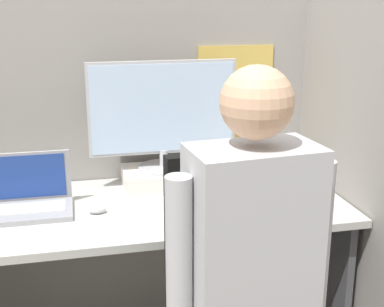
% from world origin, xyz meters
% --- Properties ---
extents(cubicle_panel_back, '(2.06, 0.05, 1.65)m').
position_xyz_m(cubicle_panel_back, '(0.00, 0.71, 0.83)').
color(cubicle_panel_back, gray).
rests_on(cubicle_panel_back, ground).
extents(cubicle_panel_right, '(0.04, 1.32, 1.65)m').
position_xyz_m(cubicle_panel_right, '(0.81, 0.27, 0.83)').
color(cubicle_panel_right, gray).
rests_on(cubicle_panel_right, ground).
extents(desk, '(1.56, 0.68, 0.76)m').
position_xyz_m(desk, '(0.00, 0.34, 0.57)').
color(desk, '#B7B7B2').
rests_on(desk, ground).
extents(paper_box, '(0.35, 0.24, 0.08)m').
position_xyz_m(paper_box, '(0.10, 0.54, 0.79)').
color(paper_box, white).
rests_on(paper_box, desk).
extents(monitor, '(0.62, 0.22, 0.46)m').
position_xyz_m(monitor, '(0.10, 0.54, 1.08)').
color(monitor, '#B2B2B7').
rests_on(monitor, paper_box).
extents(laptop, '(0.35, 0.21, 0.23)m').
position_xyz_m(laptop, '(-0.47, 0.36, 0.80)').
color(laptop, '#99999E').
rests_on(laptop, desk).
extents(mouse, '(0.07, 0.04, 0.03)m').
position_xyz_m(mouse, '(-0.20, 0.29, 0.77)').
color(mouse, silver).
rests_on(mouse, desk).
extents(stapler, '(0.04, 0.16, 0.05)m').
position_xyz_m(stapler, '(0.71, 0.44, 0.78)').
color(stapler, '#2D2D33').
rests_on(stapler, desk).
extents(carrot_toy, '(0.05, 0.16, 0.05)m').
position_xyz_m(carrot_toy, '(0.21, 0.13, 0.78)').
color(carrot_toy, orange).
rests_on(carrot_toy, desk).
extents(person, '(0.48, 0.47, 1.39)m').
position_xyz_m(person, '(0.18, -0.44, 0.80)').
color(person, brown).
rests_on(person, ground).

